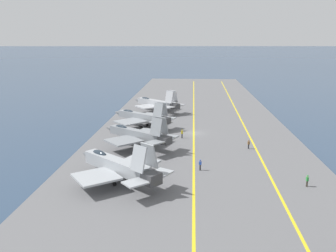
# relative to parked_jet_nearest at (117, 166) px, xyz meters

# --- Properties ---
(ground_plane) EXTENTS (2000.00, 2000.00, 0.00)m
(ground_plane) POSITION_rel_parked_jet_nearest_xyz_m (27.67, -10.76, -2.81)
(ground_plane) COLOR #2D425B
(carrier_deck) EXTENTS (213.28, 42.21, 0.40)m
(carrier_deck) POSITION_rel_parked_jet_nearest_xyz_m (27.67, -10.76, -2.61)
(carrier_deck) COLOR slate
(carrier_deck) RESTS_ON ground
(deck_stripe_foul_line) EXTENTS (191.94, 3.42, 0.01)m
(deck_stripe_foul_line) POSITION_rel_parked_jet_nearest_xyz_m (27.67, -22.37, -2.41)
(deck_stripe_foul_line) COLOR yellow
(deck_stripe_foul_line) RESTS_ON carrier_deck
(deck_stripe_centerline) EXTENTS (191.95, 0.36, 0.01)m
(deck_stripe_centerline) POSITION_rel_parked_jet_nearest_xyz_m (27.67, -10.76, -2.41)
(deck_stripe_centerline) COLOR yellow
(deck_stripe_centerline) RESTS_ON carrier_deck
(parked_jet_nearest) EXTENTS (13.96, 15.34, 6.64)m
(parked_jet_nearest) POSITION_rel_parked_jet_nearest_xyz_m (0.00, 0.00, 0.00)
(parked_jet_nearest) COLOR #9EA3A8
(parked_jet_nearest) RESTS_ON carrier_deck
(parked_jet_second) EXTENTS (13.24, 15.29, 6.46)m
(parked_jet_second) POSITION_rel_parked_jet_nearest_xyz_m (16.32, -0.29, 0.18)
(parked_jet_second) COLOR gray
(parked_jet_second) RESTS_ON carrier_deck
(parked_jet_third) EXTENTS (13.82, 15.73, 6.24)m
(parked_jet_third) POSITION_rel_parked_jet_nearest_xyz_m (32.27, 1.14, -0.00)
(parked_jet_third) COLOR gray
(parked_jet_third) RESTS_ON carrier_deck
(parked_jet_fourth) EXTENTS (13.81, 15.58, 6.42)m
(parked_jet_fourth) POSITION_rel_parked_jet_nearest_xyz_m (50.21, -0.38, -0.02)
(parked_jet_fourth) COLOR #A8AAAF
(parked_jet_fourth) RESTS_ON carrier_deck
(crew_green_vest) EXTENTS (0.40, 0.29, 1.69)m
(crew_green_vest) POSITION_rel_parked_jet_nearest_xyz_m (0.11, -26.23, -1.48)
(crew_green_vest) COLOR #383328
(crew_green_vest) RESTS_ON carrier_deck
(crew_blue_vest) EXTENTS (0.33, 0.42, 1.75)m
(crew_blue_vest) POSITION_rel_parked_jet_nearest_xyz_m (5.32, -11.74, -1.45)
(crew_blue_vest) COLOR #232328
(crew_blue_vest) RESTS_ON carrier_deck
(crew_brown_vest) EXTENTS (0.35, 0.44, 1.72)m
(crew_brown_vest) POSITION_rel_parked_jet_nearest_xyz_m (17.04, -20.83, -1.47)
(crew_brown_vest) COLOR #232328
(crew_brown_vest) RESTS_ON carrier_deck
(crew_yellow_vest) EXTENTS (0.31, 0.41, 1.79)m
(crew_yellow_vest) POSITION_rel_parked_jet_nearest_xyz_m (23.44, -8.36, -1.43)
(crew_yellow_vest) COLOR #232328
(crew_yellow_vest) RESTS_ON carrier_deck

